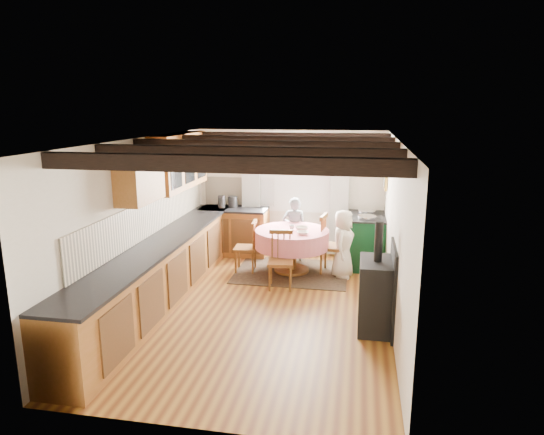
% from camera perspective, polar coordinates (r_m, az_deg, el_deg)
% --- Properties ---
extents(floor, '(3.60, 5.50, 0.00)m').
position_cam_1_polar(floor, '(7.09, -1.18, -10.55)').
color(floor, '#A16C25').
rests_on(floor, ground).
extents(ceiling, '(3.60, 5.50, 0.00)m').
position_cam_1_polar(ceiling, '(6.51, -1.28, 9.18)').
color(ceiling, white).
rests_on(ceiling, ground).
extents(wall_back, '(3.60, 0.00, 2.40)m').
position_cam_1_polar(wall_back, '(9.36, 2.15, 2.96)').
color(wall_back, silver).
rests_on(wall_back, ground).
extents(wall_front, '(3.60, 0.00, 2.40)m').
position_cam_1_polar(wall_front, '(4.18, -8.91, -10.22)').
color(wall_front, silver).
rests_on(wall_front, ground).
extents(wall_left, '(0.00, 5.50, 2.40)m').
position_cam_1_polar(wall_left, '(7.27, -15.26, -0.44)').
color(wall_left, silver).
rests_on(wall_left, ground).
extents(wall_right, '(0.00, 5.50, 2.40)m').
position_cam_1_polar(wall_right, '(6.59, 14.29, -1.76)').
color(wall_right, silver).
rests_on(wall_right, ground).
extents(beam_a, '(3.60, 0.16, 0.16)m').
position_cam_1_polar(beam_a, '(4.59, -6.33, 6.33)').
color(beam_a, black).
rests_on(beam_a, ceiling).
extents(beam_b, '(3.60, 0.16, 0.16)m').
position_cam_1_polar(beam_b, '(5.55, -3.37, 7.55)').
color(beam_b, black).
rests_on(beam_b, ceiling).
extents(beam_c, '(3.60, 0.16, 0.16)m').
position_cam_1_polar(beam_c, '(6.52, -1.28, 8.39)').
color(beam_c, black).
rests_on(beam_c, ceiling).
extents(beam_d, '(3.60, 0.16, 0.16)m').
position_cam_1_polar(beam_d, '(7.50, 0.28, 9.01)').
color(beam_d, black).
rests_on(beam_d, ceiling).
extents(beam_e, '(3.60, 0.16, 0.16)m').
position_cam_1_polar(beam_e, '(8.48, 1.47, 9.48)').
color(beam_e, black).
rests_on(beam_e, ceiling).
extents(splash_left, '(0.02, 4.50, 0.55)m').
position_cam_1_polar(splash_left, '(7.53, -14.15, 0.07)').
color(splash_left, beige).
rests_on(splash_left, wall_left).
extents(splash_back, '(1.40, 0.02, 0.55)m').
position_cam_1_polar(splash_back, '(9.53, -3.84, 3.12)').
color(splash_back, beige).
rests_on(splash_back, wall_back).
extents(base_cabinet_left, '(0.60, 5.30, 0.88)m').
position_cam_1_polar(base_cabinet_left, '(7.36, -12.79, -6.31)').
color(base_cabinet_left, '#9D5C30').
rests_on(base_cabinet_left, floor).
extents(base_cabinet_back, '(1.30, 0.60, 0.88)m').
position_cam_1_polar(base_cabinet_back, '(9.44, -4.48, -1.71)').
color(base_cabinet_back, '#9D5C30').
rests_on(base_cabinet_back, floor).
extents(worktop_left, '(0.64, 5.30, 0.04)m').
position_cam_1_polar(worktop_left, '(7.22, -12.82, -2.87)').
color(worktop_left, black).
rests_on(worktop_left, base_cabinet_left).
extents(worktop_back, '(1.30, 0.64, 0.04)m').
position_cam_1_polar(worktop_back, '(9.31, -4.56, 1.00)').
color(worktop_back, black).
rests_on(worktop_back, base_cabinet_back).
extents(wall_cabinet_glass, '(0.34, 1.80, 0.90)m').
position_cam_1_polar(wall_cabinet_glass, '(8.17, -10.88, 6.57)').
color(wall_cabinet_glass, '#9D5C30').
rests_on(wall_cabinet_glass, wall_left).
extents(wall_cabinet_solid, '(0.34, 0.90, 0.70)m').
position_cam_1_polar(wall_cabinet_solid, '(6.81, -15.40, 4.65)').
color(wall_cabinet_solid, '#9D5C30').
rests_on(wall_cabinet_solid, wall_left).
extents(window_frame, '(1.34, 0.03, 1.54)m').
position_cam_1_polar(window_frame, '(9.26, 2.77, 5.36)').
color(window_frame, white).
rests_on(window_frame, wall_back).
extents(window_pane, '(1.20, 0.01, 1.40)m').
position_cam_1_polar(window_pane, '(9.27, 2.77, 5.36)').
color(window_pane, white).
rests_on(window_pane, wall_back).
extents(curtain_left, '(0.35, 0.10, 2.10)m').
position_cam_1_polar(curtain_left, '(9.41, -2.47, 2.40)').
color(curtain_left, '#A6AEA3').
rests_on(curtain_left, wall_back).
extents(curtain_right, '(0.35, 0.10, 2.10)m').
position_cam_1_polar(curtain_right, '(9.19, 7.93, 2.03)').
color(curtain_right, '#A6AEA3').
rests_on(curtain_right, wall_back).
extents(curtain_rod, '(2.00, 0.03, 0.03)m').
position_cam_1_polar(curtain_rod, '(9.12, 2.74, 9.03)').
color(curtain_rod, black).
rests_on(curtain_rod, wall_back).
extents(wall_picture, '(0.04, 0.50, 0.60)m').
position_cam_1_polar(wall_picture, '(8.75, 13.33, 5.23)').
color(wall_picture, gold).
rests_on(wall_picture, wall_right).
extents(wall_plate, '(0.30, 0.02, 0.30)m').
position_cam_1_polar(wall_plate, '(9.16, 8.69, 5.77)').
color(wall_plate, silver).
rests_on(wall_plate, wall_back).
extents(rug, '(1.93, 1.50, 0.01)m').
position_cam_1_polar(rug, '(8.49, 2.33, -6.45)').
color(rug, black).
rests_on(rug, floor).
extents(dining_table, '(1.27, 1.27, 0.77)m').
position_cam_1_polar(dining_table, '(8.37, 2.35, -4.02)').
color(dining_table, '#D4797C').
rests_on(dining_table, floor).
extents(chair_near, '(0.44, 0.46, 0.92)m').
position_cam_1_polar(chair_near, '(7.64, 1.00, -5.08)').
color(chair_near, brown).
rests_on(chair_near, floor).
extents(chair_left, '(0.43, 0.42, 0.91)m').
position_cam_1_polar(chair_left, '(8.42, -3.16, -3.41)').
color(chair_left, brown).
rests_on(chair_left, floor).
extents(chair_right, '(0.52, 0.51, 1.03)m').
position_cam_1_polar(chair_right, '(8.36, 7.26, -3.18)').
color(chair_right, brown).
rests_on(chair_right, floor).
extents(aga_range, '(0.66, 1.03, 0.95)m').
position_cam_1_polar(aga_range, '(8.88, 11.02, -2.63)').
color(aga_range, black).
rests_on(aga_range, floor).
extents(cast_iron_stove, '(0.43, 0.72, 1.44)m').
position_cam_1_polar(cast_iron_stove, '(6.34, 12.28, -6.80)').
color(cast_iron_stove, black).
rests_on(cast_iron_stove, floor).
extents(child_far, '(0.48, 0.34, 1.21)m').
position_cam_1_polar(child_far, '(8.93, 2.64, -1.43)').
color(child_far, slate).
rests_on(child_far, floor).
extents(child_right, '(0.47, 0.63, 1.16)m').
position_cam_1_polar(child_right, '(8.21, 8.40, -3.07)').
color(child_right, beige).
rests_on(child_right, floor).
extents(bowl_a, '(0.23, 0.23, 0.05)m').
position_cam_1_polar(bowl_a, '(7.99, 3.66, -1.83)').
color(bowl_a, silver).
rests_on(bowl_a, dining_table).
extents(bowl_b, '(0.30, 0.30, 0.07)m').
position_cam_1_polar(bowl_b, '(8.23, 3.53, -1.32)').
color(bowl_b, silver).
rests_on(bowl_b, dining_table).
extents(cup, '(0.11, 0.11, 0.09)m').
position_cam_1_polar(cup, '(8.25, 2.36, -1.19)').
color(cup, silver).
rests_on(cup, dining_table).
extents(canister_tall, '(0.14, 0.14, 0.24)m').
position_cam_1_polar(canister_tall, '(9.34, -5.98, 1.88)').
color(canister_tall, '#262628').
rests_on(canister_tall, worktop_back).
extents(canister_wide, '(0.19, 0.19, 0.21)m').
position_cam_1_polar(canister_wide, '(9.41, -4.67, 1.89)').
color(canister_wide, '#262628').
rests_on(canister_wide, worktop_back).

